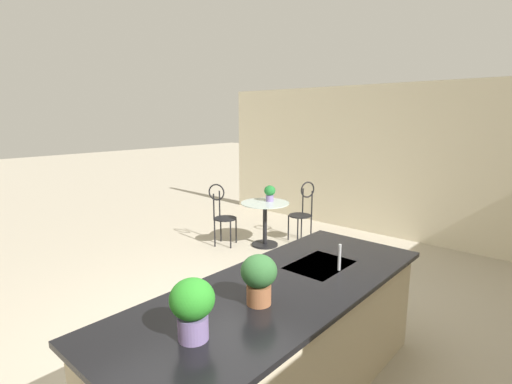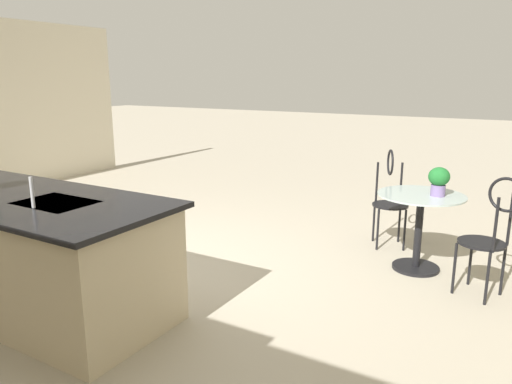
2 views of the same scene
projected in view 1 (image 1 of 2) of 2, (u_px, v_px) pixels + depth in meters
ground_plane at (229, 338)px, 3.75m from camera, size 40.00×40.00×0.00m
wall_left_window at (403, 163)px, 6.61m from camera, size 0.12×7.80×2.70m
kitchen_island at (279, 342)px, 2.88m from camera, size 2.80×1.06×0.92m
bistro_table at (265, 220)px, 6.35m from camera, size 0.80×0.80×0.74m
chair_near_window at (222, 212)px, 6.38m from camera, size 0.51×0.52×1.04m
chair_by_island at (303, 209)px, 6.58m from camera, size 0.52×0.48×1.04m
sink_faucet at (339, 257)px, 3.06m from camera, size 0.02×0.02×0.22m
potted_plant_on_table at (270, 192)px, 6.38m from camera, size 0.19×0.19×0.27m
potted_plant_counter_near at (259, 276)px, 2.50m from camera, size 0.24×0.24×0.34m
potted_plant_counter_far at (192, 305)px, 2.09m from camera, size 0.25×0.25×0.36m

